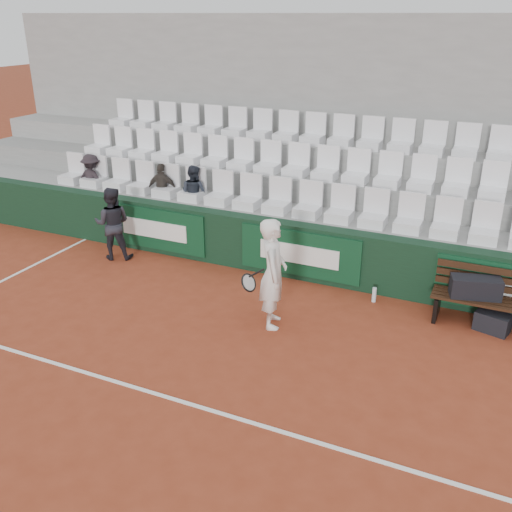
{
  "coord_description": "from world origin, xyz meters",
  "views": [
    {
      "loc": [
        2.9,
        -4.84,
        4.39
      ],
      "look_at": [
        -0.39,
        2.4,
        1.0
      ],
      "focal_mm": 40.0,
      "sensor_mm": 36.0,
      "label": 1
    }
  ],
  "objects_px": {
    "tennis_player": "(273,273)",
    "spectator_c": "(193,171)",
    "sports_bag_ground": "(493,322)",
    "water_bottle_near": "(374,295)",
    "bench_left": "(482,312)",
    "sports_bag_left": "(476,287)",
    "spectator_b": "(161,168)",
    "spectator_a": "(90,159)",
    "ball_kid": "(113,223)"
  },
  "relations": [
    {
      "from": "tennis_player",
      "to": "ball_kid",
      "type": "distance_m",
      "value": 3.95
    },
    {
      "from": "water_bottle_near",
      "to": "tennis_player",
      "type": "distance_m",
      "value": 1.99
    },
    {
      "from": "ball_kid",
      "to": "water_bottle_near",
      "type": "bearing_deg",
      "value": 158.27
    },
    {
      "from": "sports_bag_ground",
      "to": "water_bottle_near",
      "type": "relative_size",
      "value": 1.95
    },
    {
      "from": "bench_left",
      "to": "tennis_player",
      "type": "height_order",
      "value": "tennis_player"
    },
    {
      "from": "sports_bag_ground",
      "to": "water_bottle_near",
      "type": "xyz_separation_m",
      "value": [
        -1.84,
        0.2,
        -0.02
      ]
    },
    {
      "from": "sports_bag_ground",
      "to": "spectator_a",
      "type": "bearing_deg",
      "value": 172.33
    },
    {
      "from": "spectator_a",
      "to": "spectator_c",
      "type": "distance_m",
      "value": 2.51
    },
    {
      "from": "ball_kid",
      "to": "spectator_a",
      "type": "height_order",
      "value": "spectator_a"
    },
    {
      "from": "bench_left",
      "to": "spectator_b",
      "type": "bearing_deg",
      "value": 170.88
    },
    {
      "from": "tennis_player",
      "to": "spectator_c",
      "type": "height_order",
      "value": "spectator_c"
    },
    {
      "from": "sports_bag_left",
      "to": "ball_kid",
      "type": "distance_m",
      "value": 6.55
    },
    {
      "from": "spectator_b",
      "to": "spectator_c",
      "type": "distance_m",
      "value": 0.73
    },
    {
      "from": "sports_bag_left",
      "to": "tennis_player",
      "type": "distance_m",
      "value": 3.06
    },
    {
      "from": "sports_bag_left",
      "to": "sports_bag_ground",
      "type": "relative_size",
      "value": 1.49
    },
    {
      "from": "bench_left",
      "to": "sports_bag_left",
      "type": "bearing_deg",
      "value": 170.51
    },
    {
      "from": "sports_bag_left",
      "to": "spectator_c",
      "type": "distance_m",
      "value": 5.59
    },
    {
      "from": "spectator_a",
      "to": "bench_left",
      "type": "bearing_deg",
      "value": 175.08
    },
    {
      "from": "spectator_a",
      "to": "water_bottle_near",
      "type": "bearing_deg",
      "value": 174.15
    },
    {
      "from": "sports_bag_ground",
      "to": "bench_left",
      "type": "bearing_deg",
      "value": 150.22
    },
    {
      "from": "water_bottle_near",
      "to": "tennis_player",
      "type": "bearing_deg",
      "value": -132.19
    },
    {
      "from": "water_bottle_near",
      "to": "ball_kid",
      "type": "bearing_deg",
      "value": -177.06
    },
    {
      "from": "sports_bag_ground",
      "to": "tennis_player",
      "type": "xyz_separation_m",
      "value": [
        -3.08,
        -1.17,
        0.7
      ]
    },
    {
      "from": "tennis_player",
      "to": "water_bottle_near",
      "type": "bearing_deg",
      "value": 47.81
    },
    {
      "from": "water_bottle_near",
      "to": "ball_kid",
      "type": "xyz_separation_m",
      "value": [
        -5.02,
        -0.26,
        0.58
      ]
    },
    {
      "from": "bench_left",
      "to": "sports_bag_ground",
      "type": "distance_m",
      "value": 0.22
    },
    {
      "from": "sports_bag_left",
      "to": "spectator_b",
      "type": "xyz_separation_m",
      "value": [
        -6.15,
        0.99,
        0.94
      ]
    },
    {
      "from": "tennis_player",
      "to": "ball_kid",
      "type": "bearing_deg",
      "value": 163.63
    },
    {
      "from": "spectator_a",
      "to": "sports_bag_ground",
      "type": "bearing_deg",
      "value": 174.55
    },
    {
      "from": "spectator_b",
      "to": "ball_kid",
      "type": "bearing_deg",
      "value": 57.91
    },
    {
      "from": "spectator_b",
      "to": "sports_bag_ground",
      "type": "bearing_deg",
      "value": 156.98
    },
    {
      "from": "bench_left",
      "to": "water_bottle_near",
      "type": "relative_size",
      "value": 5.98
    },
    {
      "from": "tennis_player",
      "to": "spectator_b",
      "type": "relative_size",
      "value": 1.55
    },
    {
      "from": "sports_bag_left",
      "to": "water_bottle_near",
      "type": "relative_size",
      "value": 2.9
    },
    {
      "from": "bench_left",
      "to": "sports_bag_ground",
      "type": "xyz_separation_m",
      "value": [
        0.17,
        -0.1,
        -0.08
      ]
    },
    {
      "from": "bench_left",
      "to": "water_bottle_near",
      "type": "xyz_separation_m",
      "value": [
        -1.66,
        0.1,
        -0.1
      ]
    },
    {
      "from": "sports_bag_left",
      "to": "spectator_c",
      "type": "relative_size",
      "value": 0.64
    },
    {
      "from": "water_bottle_near",
      "to": "tennis_player",
      "type": "relative_size",
      "value": 0.15
    },
    {
      "from": "sports_bag_ground",
      "to": "water_bottle_near",
      "type": "bearing_deg",
      "value": 173.72
    },
    {
      "from": "bench_left",
      "to": "spectator_a",
      "type": "bearing_deg",
      "value": 172.86
    },
    {
      "from": "sports_bag_ground",
      "to": "tennis_player",
      "type": "height_order",
      "value": "tennis_player"
    },
    {
      "from": "bench_left",
      "to": "water_bottle_near",
      "type": "distance_m",
      "value": 1.67
    },
    {
      "from": "water_bottle_near",
      "to": "ball_kid",
      "type": "height_order",
      "value": "ball_kid"
    },
    {
      "from": "sports_bag_left",
      "to": "ball_kid",
      "type": "height_order",
      "value": "ball_kid"
    },
    {
      "from": "sports_bag_ground",
      "to": "spectator_b",
      "type": "relative_size",
      "value": 0.45
    },
    {
      "from": "sports_bag_ground",
      "to": "spectator_c",
      "type": "bearing_deg",
      "value": 169.04
    },
    {
      "from": "water_bottle_near",
      "to": "tennis_player",
      "type": "height_order",
      "value": "tennis_player"
    },
    {
      "from": "sports_bag_left",
      "to": "water_bottle_near",
      "type": "distance_m",
      "value": 1.6
    },
    {
      "from": "spectator_a",
      "to": "spectator_b",
      "type": "distance_m",
      "value": 1.78
    },
    {
      "from": "bench_left",
      "to": "sports_bag_left",
      "type": "distance_m",
      "value": 0.41
    }
  ]
}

